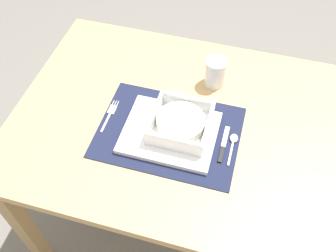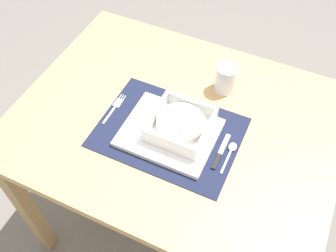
# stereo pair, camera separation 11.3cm
# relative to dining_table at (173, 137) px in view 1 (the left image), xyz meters

# --- Properties ---
(ground_plane) EXTENTS (6.00, 6.00, 0.00)m
(ground_plane) POSITION_rel_dining_table_xyz_m (0.00, 0.00, -0.63)
(ground_plane) COLOR slate
(dining_table) EXTENTS (1.00, 0.78, 0.73)m
(dining_table) POSITION_rel_dining_table_xyz_m (0.00, 0.00, 0.00)
(dining_table) COLOR tan
(dining_table) RESTS_ON ground
(placemat) EXTENTS (0.43, 0.31, 0.00)m
(placemat) POSITION_rel_dining_table_xyz_m (-0.00, -0.06, 0.10)
(placemat) COLOR #191E38
(placemat) RESTS_ON dining_table
(serving_plate) EXTENTS (0.28, 0.22, 0.02)m
(serving_plate) POSITION_rel_dining_table_xyz_m (0.01, -0.06, 0.11)
(serving_plate) COLOR white
(serving_plate) RESTS_ON placemat
(porridge_bowl) EXTENTS (0.17, 0.17, 0.05)m
(porridge_bowl) POSITION_rel_dining_table_xyz_m (0.03, -0.05, 0.14)
(porridge_bowl) COLOR white
(porridge_bowl) RESTS_ON serving_plate
(fork) EXTENTS (0.02, 0.13, 0.00)m
(fork) POSITION_rel_dining_table_xyz_m (-0.20, -0.04, 0.10)
(fork) COLOR silver
(fork) RESTS_ON placemat
(spoon) EXTENTS (0.02, 0.11, 0.01)m
(spoon) POSITION_rel_dining_table_xyz_m (0.19, -0.04, 0.11)
(spoon) COLOR silver
(spoon) RESTS_ON placemat
(butter_knife) EXTENTS (0.01, 0.13, 0.01)m
(butter_knife) POSITION_rel_dining_table_xyz_m (0.17, -0.07, 0.10)
(butter_knife) COLOR black
(butter_knife) RESTS_ON placemat
(drinking_glass) EXTENTS (0.07, 0.07, 0.10)m
(drinking_glass) POSITION_rel_dining_table_xyz_m (0.09, 0.19, 0.14)
(drinking_glass) COLOR white
(drinking_glass) RESTS_ON dining_table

